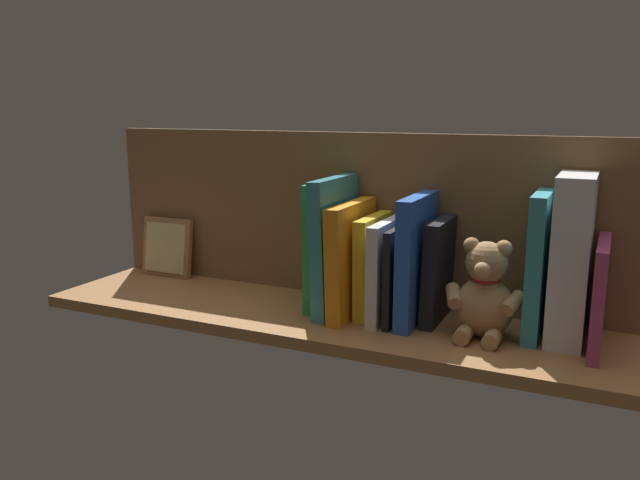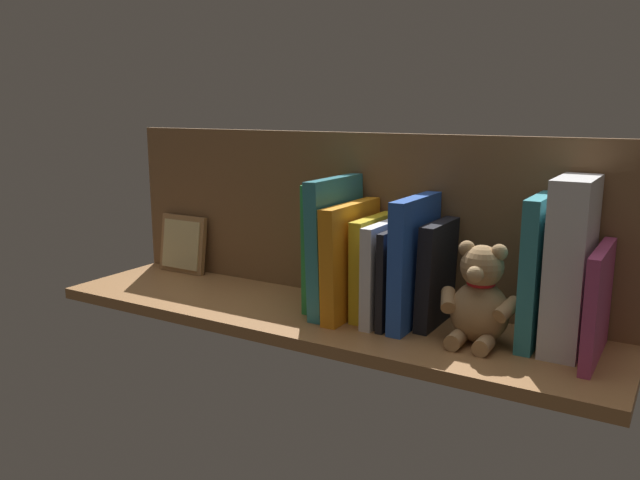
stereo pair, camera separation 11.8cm
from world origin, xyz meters
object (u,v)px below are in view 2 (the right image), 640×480
at_px(dictionary_thick_white, 571,265).
at_px(teddy_bear, 479,300).
at_px(picture_frame_leaning, 183,244).
at_px(book_0, 598,304).

height_order(dictionary_thick_white, teddy_bear, dictionary_thick_white).
height_order(dictionary_thick_white, picture_frame_leaning, dictionary_thick_white).
height_order(book_0, dictionary_thick_white, dictionary_thick_white).
xyz_separation_m(dictionary_thick_white, teddy_bear, (0.13, 0.05, -0.06)).
distance_m(dictionary_thick_white, teddy_bear, 0.15).
relative_size(book_0, dictionary_thick_white, 0.65).
xyz_separation_m(dictionary_thick_white, picture_frame_leaning, (0.86, -0.05, -0.07)).
bearing_deg(book_0, teddy_bear, 9.27).
bearing_deg(book_0, picture_frame_leaning, -4.45).
relative_size(dictionary_thick_white, teddy_bear, 1.64).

